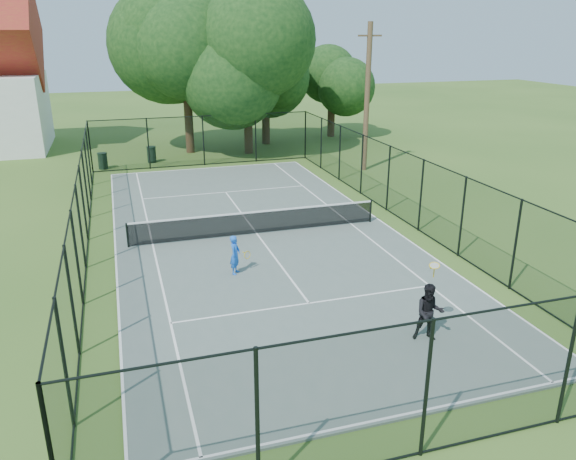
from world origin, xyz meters
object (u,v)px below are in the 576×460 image
object	(u,v)px
utility_pole	(367,98)
player_black	(429,312)
tennis_net	(257,221)
trash_bin_right	(152,154)
trash_bin_left	(103,161)
player_blue	(235,255)

from	to	relation	value
utility_pole	player_black	xyz separation A→B (m)	(-6.48, -18.27, -3.33)
utility_pole	player_black	size ratio (longest dim) A/B	4.08
tennis_net	player_black	world-z (taller)	player_black
tennis_net	trash_bin_right	xyz separation A→B (m)	(-3.02, 14.68, -0.07)
trash_bin_left	trash_bin_right	bearing A→B (deg)	16.95
trash_bin_right	player_blue	distance (m)	18.30
utility_pole	player_black	world-z (taller)	utility_pole
trash_bin_left	player_black	bearing A→B (deg)	-70.35
trash_bin_right	player_blue	world-z (taller)	player_blue
player_black	trash_bin_right	bearing A→B (deg)	102.56
trash_bin_left	player_blue	bearing A→B (deg)	-76.13
player_blue	tennis_net	bearing A→B (deg)	65.42
utility_pole	trash_bin_left	bearing A→B (deg)	161.96
trash_bin_left	player_black	distance (m)	24.50
utility_pole	player_blue	world-z (taller)	utility_pole
trash_bin_left	player_black	size ratio (longest dim) A/B	0.47
tennis_net	trash_bin_right	world-z (taller)	tennis_net
tennis_net	utility_pole	distance (m)	13.10
trash_bin_left	trash_bin_right	world-z (taller)	trash_bin_right
tennis_net	trash_bin_left	world-z (taller)	tennis_net
utility_pole	player_black	distance (m)	19.67
utility_pole	trash_bin_right	bearing A→B (deg)	154.34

